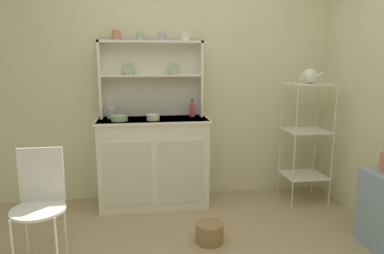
# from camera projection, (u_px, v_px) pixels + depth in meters

# --- Properties ---
(wall_back) EXTENTS (3.84, 0.05, 2.50)m
(wall_back) POSITION_uv_depth(u_px,v_px,m) (181.00, 79.00, 3.59)
(wall_back) COLOR beige
(wall_back) RESTS_ON ground
(hutch_cabinet) EXTENTS (1.09, 0.45, 0.88)m
(hutch_cabinet) POSITION_uv_depth(u_px,v_px,m) (154.00, 161.00, 3.45)
(hutch_cabinet) COLOR white
(hutch_cabinet) RESTS_ON ground
(hutch_shelf_unit) EXTENTS (1.01, 0.18, 0.75)m
(hutch_shelf_unit) POSITION_uv_depth(u_px,v_px,m) (151.00, 73.00, 3.44)
(hutch_shelf_unit) COLOR silver
(hutch_shelf_unit) RESTS_ON hutch_cabinet
(bakers_rack) EXTENTS (0.41, 0.37, 1.22)m
(bakers_rack) POSITION_uv_depth(u_px,v_px,m) (306.00, 130.00, 3.49)
(bakers_rack) COLOR silver
(bakers_rack) RESTS_ON ground
(wire_chair) EXTENTS (0.36, 0.36, 0.85)m
(wire_chair) POSITION_uv_depth(u_px,v_px,m) (40.00, 197.00, 2.37)
(wire_chair) COLOR white
(wire_chair) RESTS_ON ground
(floor_basket) EXTENTS (0.22, 0.22, 0.16)m
(floor_basket) POSITION_uv_depth(u_px,v_px,m) (210.00, 233.00, 2.78)
(floor_basket) COLOR #93754C
(floor_basket) RESTS_ON ground
(cup_terracotta_0) EXTENTS (0.09, 0.07, 0.09)m
(cup_terracotta_0) POSITION_uv_depth(u_px,v_px,m) (116.00, 35.00, 3.29)
(cup_terracotta_0) COLOR #C67556
(cup_terracotta_0) RESTS_ON hutch_shelf_unit
(cup_sage_1) EXTENTS (0.08, 0.06, 0.08)m
(cup_sage_1) POSITION_uv_depth(u_px,v_px,m) (140.00, 36.00, 3.32)
(cup_sage_1) COLOR #9EB78E
(cup_sage_1) RESTS_ON hutch_shelf_unit
(cup_lilac_2) EXTENTS (0.08, 0.06, 0.08)m
(cup_lilac_2) POSITION_uv_depth(u_px,v_px,m) (162.00, 36.00, 3.35)
(cup_lilac_2) COLOR #B79ECC
(cup_lilac_2) RESTS_ON hutch_shelf_unit
(cup_cream_3) EXTENTS (0.09, 0.08, 0.08)m
(cup_cream_3) POSITION_uv_depth(u_px,v_px,m) (185.00, 36.00, 3.38)
(cup_cream_3) COLOR silver
(cup_cream_3) RESTS_ON hutch_shelf_unit
(bowl_mixing_large) EXTENTS (0.16, 0.16, 0.05)m
(bowl_mixing_large) POSITION_uv_depth(u_px,v_px,m) (119.00, 118.00, 3.24)
(bowl_mixing_large) COLOR #9EB78E
(bowl_mixing_large) RESTS_ON hutch_cabinet
(bowl_floral_medium) EXTENTS (0.12, 0.12, 0.06)m
(bowl_floral_medium) POSITION_uv_depth(u_px,v_px,m) (153.00, 117.00, 3.29)
(bowl_floral_medium) COLOR silver
(bowl_floral_medium) RESTS_ON hutch_cabinet
(jam_bottle) EXTENTS (0.05, 0.05, 0.18)m
(jam_bottle) POSITION_uv_depth(u_px,v_px,m) (192.00, 110.00, 3.49)
(jam_bottle) COLOR #B74C47
(jam_bottle) RESTS_ON hutch_cabinet
(utensil_jar) EXTENTS (0.08, 0.08, 0.24)m
(utensil_jar) POSITION_uv_depth(u_px,v_px,m) (111.00, 113.00, 3.37)
(utensil_jar) COLOR #B2B7C6
(utensil_jar) RESTS_ON hutch_cabinet
(porcelain_teapot) EXTENTS (0.24, 0.15, 0.17)m
(porcelain_teapot) POSITION_uv_depth(u_px,v_px,m) (310.00, 76.00, 3.38)
(porcelain_teapot) COLOR white
(porcelain_teapot) RESTS_ON bakers_rack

